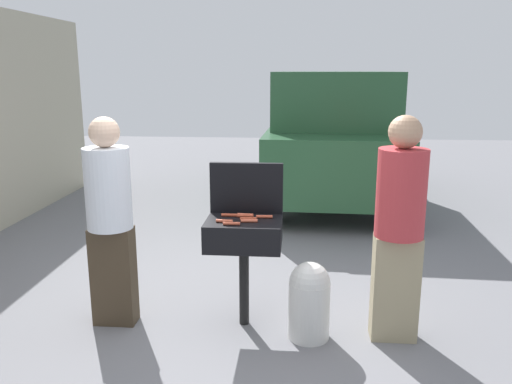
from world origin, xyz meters
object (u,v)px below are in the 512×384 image
(hot_dog_5, at_px, (245,215))
(hot_dog_6, at_px, (232,224))
(hot_dog_2, at_px, (248,219))
(hot_dog_3, at_px, (264,217))
(hot_dog_4, at_px, (224,221))
(hot_dog_7, at_px, (245,216))
(propane_tank, at_px, (309,299))
(bbq_grill, at_px, (244,237))
(person_right, at_px, (399,222))
(parked_minivan, at_px, (333,135))
(hot_dog_1, at_px, (249,221))
(hot_dog_0, at_px, (229,215))
(person_left, at_px, (110,215))

(hot_dog_5, height_order, hot_dog_6, same)
(hot_dog_2, relative_size, hot_dog_3, 1.00)
(hot_dog_4, relative_size, hot_dog_7, 1.00)
(propane_tank, bearing_deg, hot_dog_5, 150.84)
(bbq_grill, relative_size, hot_dog_2, 6.83)
(bbq_grill, distance_m, person_right, 1.20)
(hot_dog_3, bearing_deg, hot_dog_4, -153.56)
(hot_dog_5, bearing_deg, parked_minivan, 77.63)
(bbq_grill, distance_m, hot_dog_5, 0.19)
(bbq_grill, height_order, hot_dog_5, hot_dog_5)
(hot_dog_6, relative_size, parked_minivan, 0.03)
(hot_dog_7, xyz_separation_m, person_right, (1.17, -0.20, 0.04))
(hot_dog_5, distance_m, propane_tank, 0.83)
(bbq_grill, distance_m, hot_dog_2, 0.16)
(hot_dog_4, height_order, hot_dog_7, same)
(hot_dog_6, height_order, parked_minivan, parked_minivan)
(hot_dog_3, bearing_deg, person_right, -11.06)
(hot_dog_7, height_order, person_right, person_right)
(hot_dog_1, distance_m, hot_dog_5, 0.17)
(hot_dog_5, xyz_separation_m, propane_tank, (0.52, -0.29, -0.58))
(hot_dog_2, relative_size, parked_minivan, 0.03)
(hot_dog_0, xyz_separation_m, hot_dog_3, (0.28, -0.02, 0.00))
(hot_dog_2, height_order, person_right, person_right)
(hot_dog_0, xyz_separation_m, person_left, (-0.94, -0.15, 0.02))
(hot_dog_2, distance_m, parked_minivan, 4.55)
(hot_dog_0, height_order, person_left, person_left)
(hot_dog_0, height_order, hot_dog_6, same)
(bbq_grill, height_order, hot_dog_6, hot_dog_6)
(hot_dog_4, bearing_deg, hot_dog_7, 46.33)
(person_left, bearing_deg, hot_dog_1, 12.77)
(propane_tank, bearing_deg, hot_dog_1, 165.34)
(bbq_grill, height_order, hot_dog_7, hot_dog_7)
(hot_dog_1, bearing_deg, hot_dog_3, 49.46)
(hot_dog_4, height_order, person_right, person_right)
(hot_dog_3, height_order, hot_dog_6, same)
(hot_dog_2, height_order, hot_dog_4, same)
(bbq_grill, relative_size, hot_dog_7, 6.83)
(bbq_grill, distance_m, hot_dog_6, 0.23)
(hot_dog_7, height_order, parked_minivan, parked_minivan)
(propane_tank, distance_m, parked_minivan, 4.70)
(hot_dog_7, distance_m, propane_tank, 0.82)
(hot_dog_3, height_order, hot_dog_7, same)
(hot_dog_7, relative_size, propane_tank, 0.21)
(person_left, xyz_separation_m, parked_minivan, (2.02, 4.51, 0.10))
(bbq_grill, bearing_deg, parked_minivan, 77.89)
(person_right, height_order, parked_minivan, parked_minivan)
(hot_dog_2, distance_m, hot_dog_4, 0.19)
(hot_dog_0, xyz_separation_m, hot_dog_1, (0.17, -0.15, 0.00))
(bbq_grill, xyz_separation_m, hot_dog_5, (0.00, 0.11, 0.15))
(propane_tank, height_order, parked_minivan, parked_minivan)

